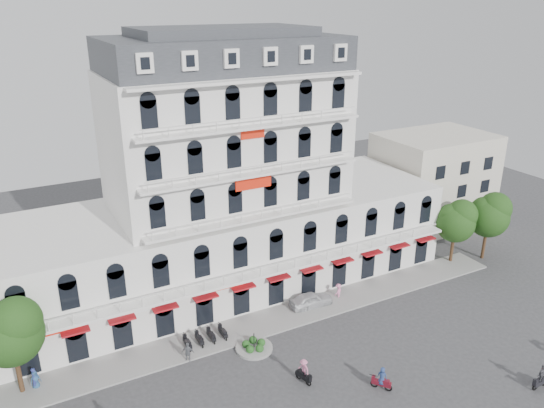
% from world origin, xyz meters
% --- Properties ---
extents(ground, '(120.00, 120.00, 0.00)m').
position_xyz_m(ground, '(0.00, 0.00, 0.00)').
color(ground, '#38383A').
rests_on(ground, ground).
extents(sidewalk, '(53.00, 4.00, 0.16)m').
position_xyz_m(sidewalk, '(0.00, 9.00, 0.08)').
color(sidewalk, gray).
rests_on(sidewalk, ground).
extents(main_building, '(45.00, 15.00, 25.80)m').
position_xyz_m(main_building, '(0.00, 18.00, 9.96)').
color(main_building, silver).
rests_on(main_building, ground).
extents(flank_building_east, '(14.00, 10.00, 12.00)m').
position_xyz_m(flank_building_east, '(30.00, 20.00, 6.00)').
color(flank_building_east, beige).
rests_on(flank_building_east, ground).
extents(traffic_island, '(3.20, 3.20, 1.60)m').
position_xyz_m(traffic_island, '(-3.00, 6.00, 0.26)').
color(traffic_island, gray).
rests_on(traffic_island, ground).
extents(parked_scooter_row, '(4.40, 1.80, 1.10)m').
position_xyz_m(parked_scooter_row, '(-6.35, 8.80, 0.00)').
color(parked_scooter_row, black).
rests_on(parked_scooter_row, ground).
extents(tree_west_inner, '(4.76, 4.76, 8.25)m').
position_xyz_m(tree_west_inner, '(-20.95, 9.48, 5.68)').
color(tree_west_inner, '#382314').
rests_on(tree_west_inner, ground).
extents(tree_east_inner, '(4.40, 4.37, 7.57)m').
position_xyz_m(tree_east_inner, '(24.05, 9.98, 5.21)').
color(tree_east_inner, '#382314').
rests_on(tree_east_inner, ground).
extents(tree_east_outer, '(4.65, 4.65, 8.05)m').
position_xyz_m(tree_east_outer, '(28.05, 8.98, 5.55)').
color(tree_east_outer, '#382314').
rests_on(tree_east_outer, ground).
extents(parked_car, '(4.41, 1.96, 1.47)m').
position_xyz_m(parked_car, '(4.90, 9.50, 0.74)').
color(parked_car, silver).
rests_on(parked_car, ground).
extents(rider_east, '(1.20, 1.41, 1.98)m').
position_xyz_m(rider_east, '(3.47, -3.05, 0.96)').
color(rider_east, maroon).
rests_on(rider_east, ground).
extents(rider_northeast, '(1.70, 0.41, 2.15)m').
position_xyz_m(rider_northeast, '(14.39, -8.71, 1.05)').
color(rider_northeast, black).
rests_on(rider_northeast, ground).
extents(rider_center, '(0.86, 1.68, 2.12)m').
position_xyz_m(rider_center, '(-1.43, 0.44, 1.11)').
color(rider_center, black).
rests_on(rider_center, ground).
extents(pedestrian_left, '(0.89, 0.71, 1.59)m').
position_xyz_m(pedestrian_left, '(-20.00, 9.50, 0.80)').
color(pedestrian_left, '#29517B').
rests_on(pedestrian_left, ground).
extents(pedestrian_mid, '(1.11, 0.93, 1.77)m').
position_xyz_m(pedestrian_mid, '(-8.53, 7.10, 0.89)').
color(pedestrian_mid, slate).
rests_on(pedestrian_mid, ground).
extents(pedestrian_right, '(1.19, 0.98, 1.60)m').
position_xyz_m(pedestrian_right, '(8.13, 9.50, 0.80)').
color(pedestrian_right, pink).
rests_on(pedestrian_right, ground).
extents(pedestrian_far, '(0.74, 0.82, 1.88)m').
position_xyz_m(pedestrian_far, '(-20.00, 9.50, 0.94)').
color(pedestrian_far, navy).
rests_on(pedestrian_far, ground).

